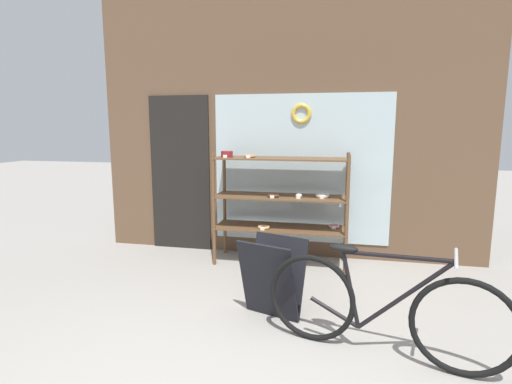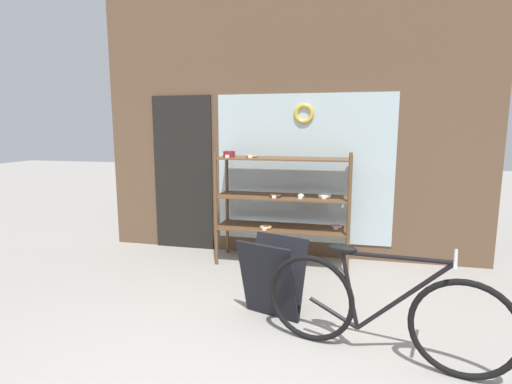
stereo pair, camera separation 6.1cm
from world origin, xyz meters
The scene contains 4 objects.
storefront_facade centered at (-0.04, 3.03, 1.87)m, with size 5.01×0.13×3.85m.
display_case centered at (0.00, 2.63, 0.85)m, with size 1.62×0.51×1.39m.
bicycle centered at (1.03, 0.75, 0.38)m, with size 1.74×0.57×0.84m.
sandwich_board centered at (0.15, 1.21, 0.36)m, with size 0.62×0.53×0.70m.
Camera 2 is at (0.78, -2.11, 1.69)m, focal length 28.00 mm.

